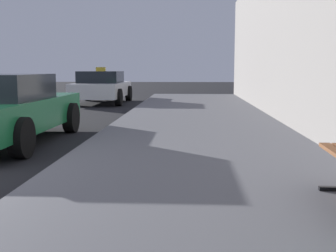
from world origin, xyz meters
TOP-DOWN VIEW (x-y plane):
  - sidewalk at (4.00, 0.00)m, footprint 4.00×32.00m
  - car_green at (0.31, 2.67)m, footprint 2.00×4.27m
  - car_white at (0.23, 12.01)m, footprint 1.98×4.03m

SIDE VIEW (x-z plane):
  - sidewalk at x=4.00m, z-range 0.00..0.15m
  - car_white at x=0.23m, z-range -0.07..1.36m
  - car_green at x=0.31m, z-range 0.01..1.28m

